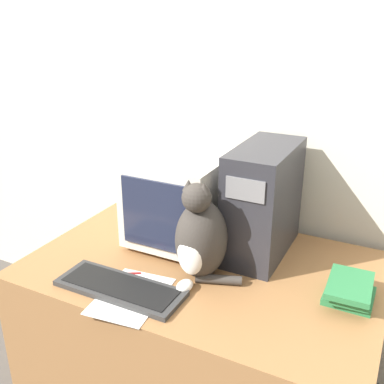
% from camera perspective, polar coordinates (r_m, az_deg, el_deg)
% --- Properties ---
extents(wall_back, '(7.00, 0.05, 2.50)m').
position_cam_1_polar(wall_back, '(2.00, 7.96, 11.29)').
color(wall_back, beige).
rests_on(wall_back, ground_plane).
extents(desk, '(1.33, 0.86, 0.70)m').
position_cam_1_polar(desk, '(1.96, 1.41, -18.03)').
color(desk, olive).
rests_on(desk, ground_plane).
extents(crt_monitor, '(0.36, 0.45, 0.38)m').
position_cam_1_polar(crt_monitor, '(1.86, -1.09, -0.62)').
color(crt_monitor, beige).
rests_on(crt_monitor, desk).
extents(computer_tower, '(0.20, 0.43, 0.44)m').
position_cam_1_polar(computer_tower, '(1.78, 9.02, -1.12)').
color(computer_tower, '#28282D').
rests_on(computer_tower, desk).
extents(keyboard, '(0.46, 0.17, 0.02)m').
position_cam_1_polar(keyboard, '(1.62, -9.11, -11.91)').
color(keyboard, '#2D2D2D').
rests_on(keyboard, desk).
extents(cat, '(0.26, 0.26, 0.38)m').
position_cam_1_polar(cat, '(1.61, 1.06, -5.84)').
color(cat, '#38332D').
rests_on(cat, desk).
extents(book_stack, '(0.16, 0.22, 0.07)m').
position_cam_1_polar(book_stack, '(1.63, 19.45, -11.68)').
color(book_stack, '#28703D').
rests_on(book_stack, desk).
extents(pen, '(0.12, 0.07, 0.01)m').
position_cam_1_polar(pen, '(1.71, -8.81, -10.22)').
color(pen, maroon).
rests_on(pen, desk).
extents(paper_sheet, '(0.24, 0.32, 0.00)m').
position_cam_1_polar(paper_sheet, '(1.59, -7.73, -12.93)').
color(paper_sheet, white).
rests_on(paper_sheet, desk).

